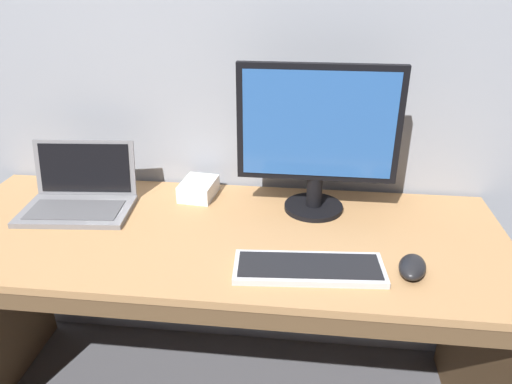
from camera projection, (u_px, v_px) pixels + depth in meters
name	position (u px, v px, depth m)	size (l,w,h in m)	color
desk	(221.00, 296.00, 1.57)	(1.76, 0.68, 0.74)	#A87A4C
laptop_space_gray	(79.00, 197.00, 1.60)	(0.37, 0.28, 0.21)	slate
external_monitor	(318.00, 136.00, 1.49)	(0.50, 0.19, 0.49)	black
wired_keyboard	(309.00, 268.00, 1.28)	(0.41, 0.17, 0.02)	#BCBCC1
computer_mouse	(412.00, 267.00, 1.26)	(0.07, 0.12, 0.04)	black
external_drive_box	(199.00, 189.00, 1.69)	(0.11, 0.15, 0.06)	silver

